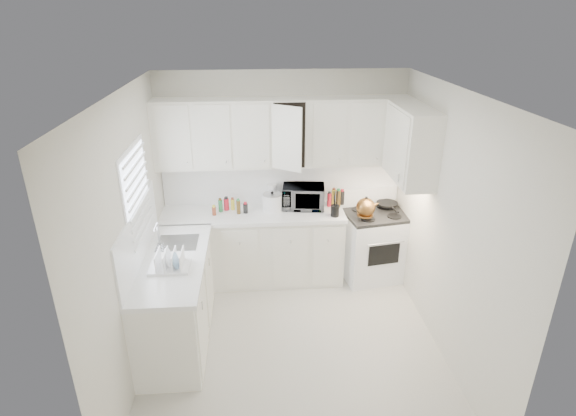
{
  "coord_description": "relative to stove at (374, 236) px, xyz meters",
  "views": [
    {
      "loc": [
        -0.35,
        -3.85,
        3.24
      ],
      "look_at": [
        0.0,
        0.7,
        1.25
      ],
      "focal_mm": 28.62,
      "sensor_mm": 36.0,
      "label": 1
    }
  ],
  "objects": [
    {
      "name": "floor",
      "position": [
        -1.14,
        -1.26,
        -0.57
      ],
      "size": [
        3.2,
        3.2,
        0.0
      ],
      "primitive_type": "plane",
      "color": "beige",
      "rests_on": "ground"
    },
    {
      "name": "ceiling",
      "position": [
        -1.14,
        -1.26,
        2.03
      ],
      "size": [
        3.2,
        3.2,
        0.0
      ],
      "primitive_type": "plane",
      "rotation": [
        3.14,
        0.0,
        0.0
      ],
      "color": "white",
      "rests_on": "ground"
    },
    {
      "name": "wall_back",
      "position": [
        -1.14,
        0.34,
        0.73
      ],
      "size": [
        3.0,
        0.0,
        3.0
      ],
      "primitive_type": "plane",
      "rotation": [
        1.57,
        0.0,
        0.0
      ],
      "color": "silver",
      "rests_on": "ground"
    },
    {
      "name": "wall_front",
      "position": [
        -1.14,
        -2.86,
        0.73
      ],
      "size": [
        3.0,
        0.0,
        3.0
      ],
      "primitive_type": "plane",
      "rotation": [
        -1.57,
        0.0,
        0.0
      ],
      "color": "silver",
      "rests_on": "ground"
    },
    {
      "name": "wall_left",
      "position": [
        -2.64,
        -1.26,
        0.73
      ],
      "size": [
        0.0,
        3.2,
        3.2
      ],
      "primitive_type": "plane",
      "rotation": [
        1.57,
        0.0,
        1.57
      ],
      "color": "silver",
      "rests_on": "ground"
    },
    {
      "name": "wall_right",
      "position": [
        0.36,
        -1.26,
        0.73
      ],
      "size": [
        0.0,
        3.2,
        3.2
      ],
      "primitive_type": "plane",
      "rotation": [
        1.57,
        0.0,
        -1.57
      ],
      "color": "silver",
      "rests_on": "ground"
    },
    {
      "name": "window_blinds",
      "position": [
        -2.62,
        -0.91,
        0.98
      ],
      "size": [
        0.06,
        0.96,
        1.06
      ],
      "primitive_type": null,
      "color": "white",
      "rests_on": "wall_left"
    },
    {
      "name": "lower_cabinets_back",
      "position": [
        -1.53,
        0.04,
        -0.12
      ],
      "size": [
        2.22,
        0.6,
        0.9
      ],
      "primitive_type": null,
      "color": "silver",
      "rests_on": "floor"
    },
    {
      "name": "lower_cabinets_left",
      "position": [
        -2.34,
        -1.06,
        -0.12
      ],
      "size": [
        0.6,
        1.6,
        0.9
      ],
      "primitive_type": null,
      "color": "silver",
      "rests_on": "floor"
    },
    {
      "name": "countertop_back",
      "position": [
        -1.53,
        0.03,
        0.35
      ],
      "size": [
        2.24,
        0.64,
        0.05
      ],
      "primitive_type": "cube",
      "color": "white",
      "rests_on": "lower_cabinets_back"
    },
    {
      "name": "countertop_left",
      "position": [
        -2.33,
        -1.06,
        0.35
      ],
      "size": [
        0.64,
        1.62,
        0.05
      ],
      "primitive_type": "cube",
      "color": "white",
      "rests_on": "lower_cabinets_left"
    },
    {
      "name": "backsplash_back",
      "position": [
        -1.14,
        0.33,
        0.65
      ],
      "size": [
        2.98,
        0.02,
        0.55
      ],
      "primitive_type": "cube",
      "color": "white",
      "rests_on": "wall_back"
    },
    {
      "name": "backsplash_left",
      "position": [
        -2.63,
        -1.06,
        0.65
      ],
      "size": [
        0.02,
        1.6,
        0.55
      ],
      "primitive_type": "cube",
      "color": "white",
      "rests_on": "wall_left"
    },
    {
      "name": "upper_cabinets_back",
      "position": [
        -1.14,
        0.18,
        0.93
      ],
      "size": [
        3.0,
        0.33,
        0.8
      ],
      "primitive_type": null,
      "color": "silver",
      "rests_on": "wall_back"
    },
    {
      "name": "upper_cabinets_right",
      "position": [
        0.19,
        -0.44,
        0.93
      ],
      "size": [
        0.33,
        0.9,
        0.8
      ],
      "primitive_type": null,
      "color": "silver",
      "rests_on": "wall_right"
    },
    {
      "name": "sink",
      "position": [
        -2.33,
        -0.71,
        0.5
      ],
      "size": [
        0.42,
        0.38,
        0.3
      ],
      "primitive_type": null,
      "color": "gray",
      "rests_on": "countertop_left"
    },
    {
      "name": "stove",
      "position": [
        0.0,
        0.0,
        0.0
      ],
      "size": [
        0.84,
        0.73,
        1.15
      ],
      "primitive_type": null,
      "rotation": [
        0.0,
        0.0,
        0.16
      ],
      "color": "white",
      "rests_on": "floor"
    },
    {
      "name": "tea_kettle",
      "position": [
        -0.18,
        -0.16,
        0.5
      ],
      "size": [
        0.34,
        0.31,
        0.26
      ],
      "primitive_type": null,
      "rotation": [
        0.0,
        0.0,
        -0.27
      ],
      "color": "olive",
      "rests_on": "stove"
    },
    {
      "name": "frying_pan",
      "position": [
        0.18,
        0.16,
        0.39
      ],
      "size": [
        0.35,
        0.5,
        0.04
      ],
      "primitive_type": null,
      "rotation": [
        0.0,
        0.0,
        0.18
      ],
      "color": "black",
      "rests_on": "stove"
    },
    {
      "name": "microwave",
      "position": [
        -0.9,
        0.14,
        0.55
      ],
      "size": [
        0.54,
        0.34,
        0.35
      ],
      "primitive_type": "imported",
      "rotation": [
        0.0,
        0.0,
        -0.12
      ],
      "color": "gray",
      "rests_on": "countertop_back"
    },
    {
      "name": "rice_cooker",
      "position": [
        -1.29,
        0.08,
        0.5
      ],
      "size": [
        0.26,
        0.26,
        0.25
      ],
      "primitive_type": null,
      "rotation": [
        0.0,
        0.0,
        0.07
      ],
      "color": "white",
      "rests_on": "countertop_back"
    },
    {
      "name": "paper_towel",
      "position": [
        -1.29,
        0.26,
        0.51
      ],
      "size": [
        0.12,
        0.12,
        0.27
      ],
      "primitive_type": "cylinder",
      "color": "white",
      "rests_on": "countertop_back"
    },
    {
      "name": "utensil_crock",
      "position": [
        -0.55,
        -0.16,
        0.54
      ],
      "size": [
        0.11,
        0.11,
        0.33
      ],
      "primitive_type": null,
      "rotation": [
        0.0,
        0.0,
        -0.01
      ],
      "color": "black",
      "rests_on": "countertop_back"
    },
    {
      "name": "dish_rack",
      "position": [
        -2.33,
        -1.23,
        0.48
      ],
      "size": [
        0.38,
        0.29,
        0.21
      ],
      "primitive_type": null,
      "rotation": [
        0.0,
        0.0,
        -0.01
      ],
      "color": "white",
      "rests_on": "countertop_left"
    },
    {
      "name": "spice_left_0",
      "position": [
        -1.99,
        0.16,
        0.44
      ],
      "size": [
        0.06,
        0.06,
        0.13
      ],
      "primitive_type": "cylinder",
      "color": "brown",
      "rests_on": "countertop_back"
    },
    {
      "name": "spice_left_1",
      "position": [
        -1.92,
        0.07,
        0.44
      ],
      "size": [
        0.06,
        0.06,
        0.13
      ],
      "primitive_type": "cylinder",
      "color": "#2B8143",
      "rests_on": "countertop_back"
    },
    {
      "name": "spice_left_2",
      "position": [
        -1.84,
        0.16,
        0.44
      ],
      "size": [
        0.06,
        0.06,
        0.13
      ],
      "primitive_type": "cylinder",
      "color": "red",
      "rests_on": "countertop_back"
    },
    {
      "name": "spice_left_3",
      "position": [
        -1.77,
        0.07,
        0.44
      ],
      "size": [
        0.06,
        0.06,
        0.13
      ],
      "primitive_type": "cylinder",
      "color": "yellow",
      "rests_on": "countertop_back"
    },
    {
      "name": "spice_left_4",
      "position": [
        -1.69,
        0.16,
        0.44
      ],
      "size": [
        0.06,
        0.06,
        0.13
      ],
      "primitive_type": "cylinder",
      "color": "#563E18",
      "rests_on": "countertop_back"
    },
    {
      "name": "spice_left_5",
      "position": [
        -1.62,
        0.07,
        0.44
      ],
      "size": [
        0.06,
        0.06,
        0.13
      ],
      "primitive_type": "cylinder",
      "color": "black",
      "rests_on": "countertop_back"
    },
    {
      "name": "sauce_right_0",
      "position": [
        -0.56,
        0.2,
        0.47
      ],
      "size": [
        0.06,
        0.06,
        0.19
      ],
      "primitive_type": "cylinder",
      "color": "red",
      "rests_on": "countertop_back"
    },
    {
      "name": "sauce_right_1",
      "position": [
        -0.51,
        0.14,
        0.47
      ],
      "size": [
        0.06,
        0.06,
        0.19
      ],
      "primitive_type": "cylinder",
      "color": "yellow",
      "rests_on": "countertop_back"
    },
    {
      "name": "sauce_right_2",
      "position": [
        -0.45,
        0.2,
        0.47
      ],
      "size": [
        0.06,
        0.06,
        0.19
      ],
      "primitive_type": "cylinder",
      "color": "#563E18",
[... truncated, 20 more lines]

